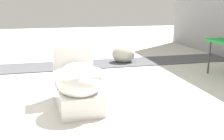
{
  "coord_description": "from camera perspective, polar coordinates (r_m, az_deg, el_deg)",
  "views": [
    {
      "loc": [
        2.32,
        0.08,
        0.86
      ],
      "look_at": [
        0.22,
        0.6,
        0.3
      ],
      "focal_mm": 42.0,
      "sensor_mm": 36.0,
      "label": 1
    }
  ],
  "objects": [
    {
      "name": "ground_plane",
      "position": [
        2.47,
        -14.98,
        -6.33
      ],
      "size": [
        14.0,
        14.0,
        0.0
      ],
      "primitive_type": "plane",
      "color": "beige"
    },
    {
      "name": "gravel_strip",
      "position": [
        3.71,
        -7.02,
        1.12
      ],
      "size": [
        0.56,
        8.0,
        0.01
      ],
      "primitive_type": "cube",
      "color": "#4C4C51",
      "rests_on": "ground"
    },
    {
      "name": "toilet",
      "position": [
        2.19,
        -7.6,
        -2.5
      ],
      "size": [
        0.65,
        0.41,
        0.52
      ],
      "rotation": [
        0.0,
        0.0,
        0.06
      ],
      "color": "white",
      "rests_on": "ground"
    },
    {
      "name": "boulder_near",
      "position": [
        3.83,
        2.51,
        3.48
      ],
      "size": [
        0.37,
        0.4,
        0.25
      ],
      "primitive_type": "ellipsoid",
      "rotation": [
        0.0,
        0.0,
        1.26
      ],
      "color": "#ADA899",
      "rests_on": "ground"
    }
  ]
}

